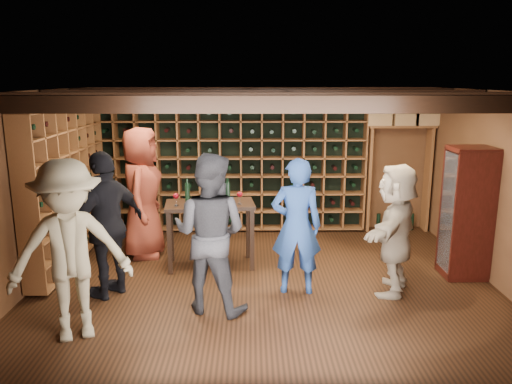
{
  "coord_description": "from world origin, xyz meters",
  "views": [
    {
      "loc": [
        -0.17,
        -6.22,
        2.65
      ],
      "look_at": [
        -0.11,
        0.2,
        1.18
      ],
      "focal_mm": 35.0,
      "sensor_mm": 36.0,
      "label": 1
    }
  ],
  "objects_px": {
    "guest_beige": "(395,229)",
    "guest_red_floral": "(142,193)",
    "display_cabinet": "(466,215)",
    "guest_khaki": "(70,251)",
    "tasting_table": "(210,211)",
    "man_blue_shirt": "(296,226)",
    "guest_woman_black": "(107,225)",
    "man_grey_suit": "(210,233)"
  },
  "relations": [
    {
      "from": "guest_beige",
      "to": "guest_red_floral",
      "type": "bearing_deg",
      "value": -86.66
    },
    {
      "from": "display_cabinet",
      "to": "guest_red_floral",
      "type": "height_order",
      "value": "guest_red_floral"
    },
    {
      "from": "guest_khaki",
      "to": "tasting_table",
      "type": "xyz_separation_m",
      "value": [
        1.25,
        2.02,
        -0.12
      ]
    },
    {
      "from": "man_blue_shirt",
      "to": "tasting_table",
      "type": "relative_size",
      "value": 1.32
    },
    {
      "from": "guest_red_floral",
      "to": "guest_beige",
      "type": "distance_m",
      "value": 3.69
    },
    {
      "from": "guest_beige",
      "to": "display_cabinet",
      "type": "bearing_deg",
      "value": 140.07
    },
    {
      "from": "guest_red_floral",
      "to": "guest_khaki",
      "type": "distance_m",
      "value": 2.48
    },
    {
      "from": "guest_woman_black",
      "to": "tasting_table",
      "type": "distance_m",
      "value": 1.53
    },
    {
      "from": "display_cabinet",
      "to": "guest_red_floral",
      "type": "distance_m",
      "value": 4.6
    },
    {
      "from": "display_cabinet",
      "to": "man_blue_shirt",
      "type": "height_order",
      "value": "display_cabinet"
    },
    {
      "from": "guest_red_floral",
      "to": "display_cabinet",
      "type": "bearing_deg",
      "value": -100.7
    },
    {
      "from": "display_cabinet",
      "to": "guest_red_floral",
      "type": "bearing_deg",
      "value": 169.25
    },
    {
      "from": "display_cabinet",
      "to": "tasting_table",
      "type": "height_order",
      "value": "display_cabinet"
    },
    {
      "from": "display_cabinet",
      "to": "man_grey_suit",
      "type": "bearing_deg",
      "value": -163.66
    },
    {
      "from": "guest_red_floral",
      "to": "guest_woman_black",
      "type": "xyz_separation_m",
      "value": [
        -0.12,
        -1.43,
        -0.07
      ]
    },
    {
      "from": "man_blue_shirt",
      "to": "guest_beige",
      "type": "bearing_deg",
      "value": -177.83
    },
    {
      "from": "guest_woman_black",
      "to": "guest_beige",
      "type": "bearing_deg",
      "value": 126.22
    },
    {
      "from": "display_cabinet",
      "to": "man_grey_suit",
      "type": "height_order",
      "value": "man_grey_suit"
    },
    {
      "from": "man_blue_shirt",
      "to": "guest_khaki",
      "type": "bearing_deg",
      "value": 27.42
    },
    {
      "from": "guest_khaki",
      "to": "tasting_table",
      "type": "distance_m",
      "value": 2.38
    },
    {
      "from": "man_grey_suit",
      "to": "guest_red_floral",
      "type": "height_order",
      "value": "guest_red_floral"
    },
    {
      "from": "man_grey_suit",
      "to": "display_cabinet",
      "type": "bearing_deg",
      "value": -145.21
    },
    {
      "from": "guest_khaki",
      "to": "guest_beige",
      "type": "distance_m",
      "value": 3.8
    },
    {
      "from": "guest_beige",
      "to": "tasting_table",
      "type": "relative_size",
      "value": 1.27
    },
    {
      "from": "guest_woman_black",
      "to": "guest_khaki",
      "type": "xyz_separation_m",
      "value": [
        -0.09,
        -1.04,
        0.03
      ]
    },
    {
      "from": "man_blue_shirt",
      "to": "man_grey_suit",
      "type": "relative_size",
      "value": 0.93
    },
    {
      "from": "tasting_table",
      "to": "man_grey_suit",
      "type": "bearing_deg",
      "value": -91.49
    },
    {
      "from": "man_blue_shirt",
      "to": "guest_khaki",
      "type": "relative_size",
      "value": 0.91
    },
    {
      "from": "guest_woman_black",
      "to": "guest_khaki",
      "type": "relative_size",
      "value": 0.96
    },
    {
      "from": "display_cabinet",
      "to": "guest_woman_black",
      "type": "height_order",
      "value": "guest_woman_black"
    },
    {
      "from": "guest_woman_black",
      "to": "guest_beige",
      "type": "relative_size",
      "value": 1.1
    },
    {
      "from": "display_cabinet",
      "to": "tasting_table",
      "type": "bearing_deg",
      "value": 173.31
    },
    {
      "from": "guest_beige",
      "to": "man_grey_suit",
      "type": "bearing_deg",
      "value": -53.06
    },
    {
      "from": "man_grey_suit",
      "to": "guest_khaki",
      "type": "xyz_separation_m",
      "value": [
        -1.37,
        -0.63,
        0.02
      ]
    },
    {
      "from": "guest_beige",
      "to": "tasting_table",
      "type": "bearing_deg",
      "value": -85.98
    },
    {
      "from": "display_cabinet",
      "to": "guest_red_floral",
      "type": "relative_size",
      "value": 0.89
    },
    {
      "from": "guest_khaki",
      "to": "tasting_table",
      "type": "bearing_deg",
      "value": 36.22
    },
    {
      "from": "guest_red_floral",
      "to": "guest_khaki",
      "type": "bearing_deg",
      "value": 175.32
    },
    {
      "from": "display_cabinet",
      "to": "man_grey_suit",
      "type": "xyz_separation_m",
      "value": [
        -3.36,
        -0.98,
        0.07
      ]
    },
    {
      "from": "display_cabinet",
      "to": "guest_beige",
      "type": "bearing_deg",
      "value": -155.02
    },
    {
      "from": "guest_woman_black",
      "to": "tasting_table",
      "type": "relative_size",
      "value": 1.4
    },
    {
      "from": "guest_khaki",
      "to": "tasting_table",
      "type": "height_order",
      "value": "guest_khaki"
    }
  ]
}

